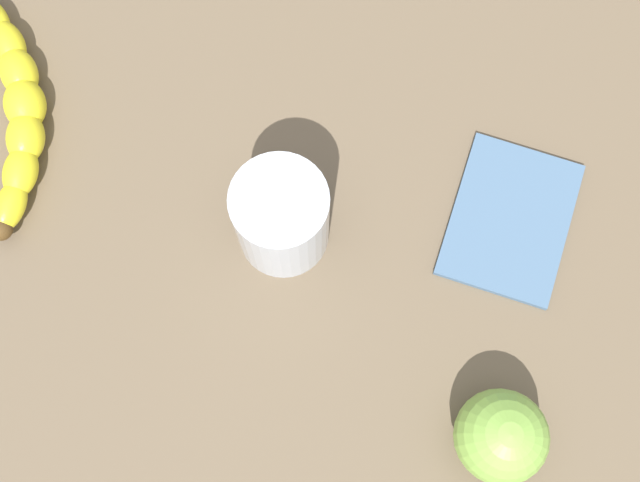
% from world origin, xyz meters
% --- Properties ---
extents(wooden_tabletop, '(1.20, 1.20, 0.03)m').
position_xyz_m(wooden_tabletop, '(0.00, 0.00, 0.01)').
color(wooden_tabletop, brown).
rests_on(wooden_tabletop, ground).
extents(banana, '(0.22, 0.06, 0.03)m').
position_xyz_m(banana, '(0.16, 0.15, 0.05)').
color(banana, yellow).
rests_on(banana, wooden_tabletop).
extents(smoothie_glass, '(0.07, 0.07, 0.09)m').
position_xyz_m(smoothie_glass, '(0.01, -0.04, 0.07)').
color(smoothie_glass, silver).
rests_on(smoothie_glass, wooden_tabletop).
extents(green_apple_fruit, '(0.07, 0.07, 0.07)m').
position_xyz_m(green_apple_fruit, '(-0.17, -0.16, 0.06)').
color(green_apple_fruit, '#84B747').
rests_on(green_apple_fruit, wooden_tabletop).
extents(folded_napkin, '(0.15, 0.14, 0.01)m').
position_xyz_m(folded_napkin, '(-0.01, -0.22, 0.03)').
color(folded_napkin, slate).
rests_on(folded_napkin, wooden_tabletop).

